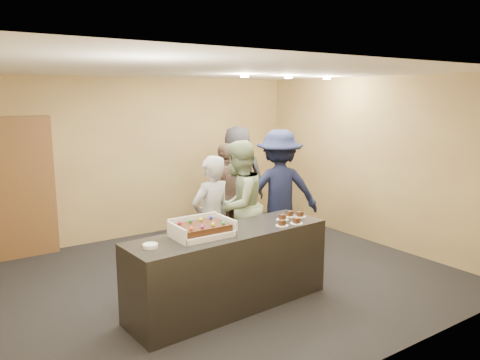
{
  "coord_description": "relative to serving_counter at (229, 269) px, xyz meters",
  "views": [
    {
      "loc": [
        -3.06,
        -5.01,
        2.4
      ],
      "look_at": [
        0.38,
        0.0,
        1.3
      ],
      "focal_mm": 35.0,
      "sensor_mm": 36.0,
      "label": 1
    }
  ],
  "objects": [
    {
      "name": "sheet_cake",
      "position": [
        -0.35,
        -0.0,
        0.55
      ],
      "size": [
        0.54,
        0.37,
        0.11
      ],
      "color": "#381B0C",
      "rests_on": "cake_box"
    },
    {
      "name": "slice_a",
      "position": [
        0.62,
        -0.18,
        0.47
      ],
      "size": [
        0.15,
        0.15,
        0.07
      ],
      "color": "white",
      "rests_on": "serving_counter"
    },
    {
      "name": "person_dark_suit",
      "position": [
        1.7,
        2.33,
        0.5
      ],
      "size": [
        1.1,
        0.97,
        1.9
      ],
      "primitive_type": "imported",
      "rotation": [
        0.0,
        0.0,
        2.65
      ],
      "color": "#27262B",
      "rests_on": "floor"
    },
    {
      "name": "slice_d",
      "position": [
        0.98,
        0.11,
        0.47
      ],
      "size": [
        0.15,
        0.15,
        0.07
      ],
      "color": "white",
      "rests_on": "serving_counter"
    },
    {
      "name": "person_sage_man",
      "position": [
        0.76,
        0.94,
        0.45
      ],
      "size": [
        1.08,
        0.98,
        1.8
      ],
      "primitive_type": "imported",
      "rotation": [
        0.0,
        0.0,
        3.55
      ],
      "color": "#99AF82",
      "rests_on": "floor"
    },
    {
      "name": "slice_c",
      "position": [
        0.83,
        -0.2,
        0.47
      ],
      "size": [
        0.15,
        0.15,
        0.07
      ],
      "color": "white",
      "rests_on": "serving_counter"
    },
    {
      "name": "ceiling_spotlights",
      "position": [
        1.89,
        1.27,
        2.22
      ],
      "size": [
        1.72,
        0.12,
        0.03
      ],
      "color": "#FFEAC6",
      "rests_on": "ceiling"
    },
    {
      "name": "plate_stack",
      "position": [
        -0.97,
        -0.04,
        0.47
      ],
      "size": [
        0.15,
        0.15,
        0.04
      ],
      "primitive_type": "cylinder",
      "color": "white",
      "rests_on": "serving_counter"
    },
    {
      "name": "storage_cabinet",
      "position": [
        -1.62,
        3.18,
        0.6
      ],
      "size": [
        0.96,
        0.15,
        2.1
      ],
      "primitive_type": "cube",
      "color": "brown",
      "rests_on": "floor"
    },
    {
      "name": "serving_counter",
      "position": [
        0.0,
        0.0,
        0.0
      ],
      "size": [
        2.44,
        0.84,
        0.9
      ],
      "primitive_type": "cube",
      "rotation": [
        0.0,
        0.0,
        0.06
      ],
      "color": "black",
      "rests_on": "floor"
    },
    {
      "name": "person_server_grey",
      "position": [
        0.21,
        0.74,
        0.38
      ],
      "size": [
        0.67,
        0.5,
        1.66
      ],
      "primitive_type": "imported",
      "rotation": [
        0.0,
        0.0,
        3.32
      ],
      "color": "#A9AAAF",
      "rests_on": "floor"
    },
    {
      "name": "slice_e",
      "position": [
        1.07,
        0.01,
        0.47
      ],
      "size": [
        0.15,
        0.15,
        0.07
      ],
      "color": "white",
      "rests_on": "serving_counter"
    },
    {
      "name": "person_navy_man",
      "position": [
        1.68,
        1.18,
        0.5
      ],
      "size": [
        1.41,
        1.2,
        1.9
      ],
      "primitive_type": "imported",
      "rotation": [
        0.0,
        0.0,
        2.65
      ],
      "color": "#161B3C",
      "rests_on": "floor"
    },
    {
      "name": "cake_box",
      "position": [
        -0.35,
        0.02,
        0.49
      ],
      "size": [
        0.64,
        0.44,
        0.19
      ],
      "color": "white",
      "rests_on": "serving_counter"
    },
    {
      "name": "person_brown_extra",
      "position": [
        1.07,
        1.69,
        0.4
      ],
      "size": [
        1.05,
        0.6,
        1.69
      ],
      "primitive_type": "imported",
      "rotation": [
        0.0,
        0.0,
        3.34
      ],
      "color": "brown",
      "rests_on": "floor"
    },
    {
      "name": "slice_b",
      "position": [
        0.79,
        0.03,
        0.47
      ],
      "size": [
        0.15,
        0.15,
        0.07
      ],
      "color": "white",
      "rests_on": "serving_counter"
    },
    {
      "name": "room",
      "position": [
        0.29,
        0.77,
        0.9
      ],
      "size": [
        6.04,
        6.0,
        2.7
      ],
      "color": "black",
      "rests_on": "ground"
    }
  ]
}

